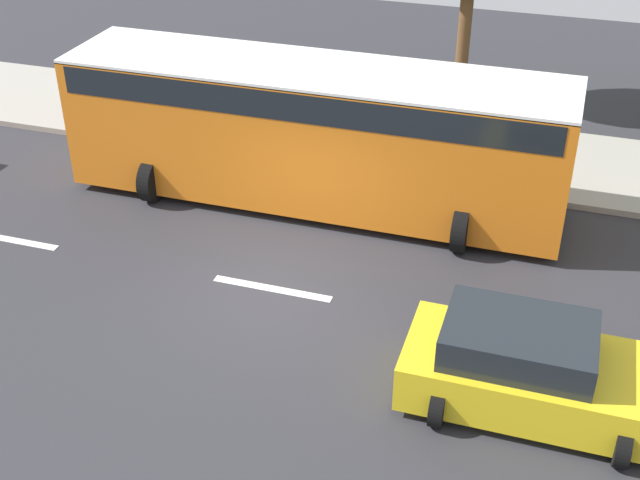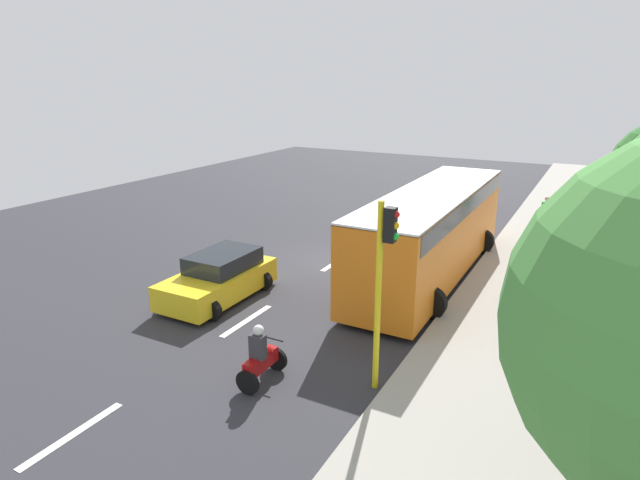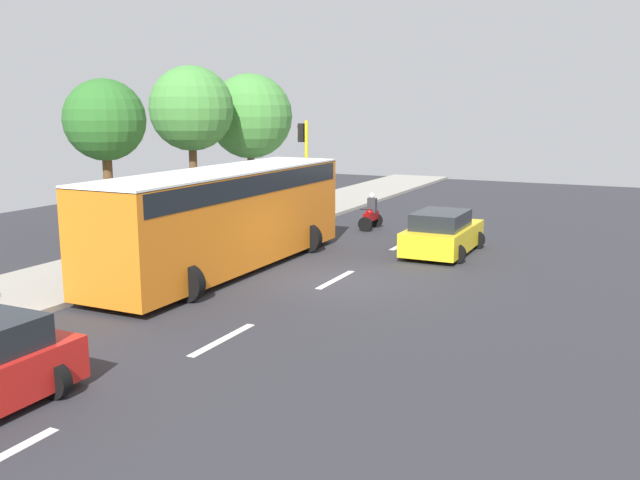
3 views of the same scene
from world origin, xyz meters
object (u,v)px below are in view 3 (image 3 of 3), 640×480
object	(u,v)px
traffic_light_corner	(304,159)
street_tree_center	(250,117)
car_yellow_cab	(442,234)
city_bus	(225,212)
street_tree_north	(191,109)
street_tree_south	(105,121)
motorcycle	(371,214)

from	to	relation	value
traffic_light_corner	street_tree_center	size ratio (longest dim) A/B	0.67
car_yellow_cab	city_bus	xyz separation A→B (m)	(5.43, 5.34, 1.13)
street_tree_north	street_tree_center	bearing A→B (deg)	-99.79
city_bus	car_yellow_cab	bearing A→B (deg)	-135.48
traffic_light_corner	street_tree_center	xyz separation A→B (m)	(5.17, -4.21, 1.64)
street_tree_north	street_tree_south	bearing A→B (deg)	93.72
city_bus	traffic_light_corner	size ratio (longest dim) A/B	2.44
traffic_light_corner	street_tree_south	bearing A→B (deg)	45.80
motorcycle	street_tree_south	world-z (taller)	street_tree_south
car_yellow_cab	street_tree_center	size ratio (longest dim) A/B	0.62
street_tree_south	motorcycle	bearing A→B (deg)	-140.07
street_tree_center	street_tree_north	size ratio (longest dim) A/B	0.97
car_yellow_cab	street_tree_center	distance (m)	14.07
motorcycle	street_tree_center	xyz separation A→B (m)	(7.73, -3.11, 3.93)
motorcycle	traffic_light_corner	xyz separation A→B (m)	(2.56, 1.10, 2.29)
city_bus	street_tree_south	distance (m)	7.49
city_bus	street_tree_south	bearing A→B (deg)	-17.84
motorcycle	street_tree_north	world-z (taller)	street_tree_north
city_bus	street_tree_north	distance (m)	11.14
motorcycle	traffic_light_corner	size ratio (longest dim) A/B	0.34
motorcycle	city_bus	bearing A→B (deg)	81.28
traffic_light_corner	street_tree_center	bearing A→B (deg)	-39.16
motorcycle	street_tree_center	world-z (taller)	street_tree_center
street_tree_center	street_tree_north	world-z (taller)	street_tree_north
car_yellow_cab	motorcycle	world-z (taller)	motorcycle
street_tree_center	street_tree_north	distance (m)	3.99
street_tree_south	street_tree_north	size ratio (longest dim) A/B	0.89
city_bus	motorcycle	size ratio (longest dim) A/B	7.19
street_tree_center	city_bus	bearing A→B (deg)	118.02
car_yellow_cab	city_bus	bearing A→B (deg)	44.52
street_tree_north	motorcycle	bearing A→B (deg)	-174.55
city_bus	street_tree_north	world-z (taller)	street_tree_north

